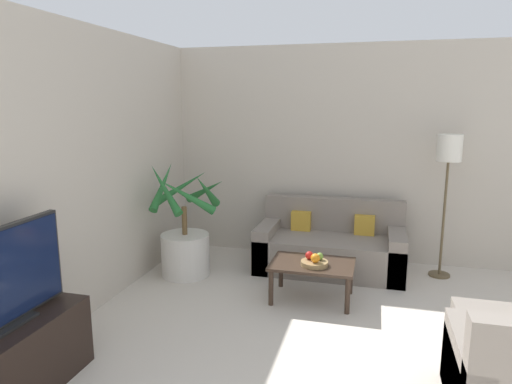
{
  "coord_description": "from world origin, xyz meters",
  "views": [
    {
      "loc": [
        -0.5,
        0.11,
        1.99
      ],
      "look_at": [
        -1.79,
        4.98,
        1.0
      ],
      "focal_mm": 32.0,
      "sensor_mm": 36.0,
      "label": 1
    }
  ],
  "objects_px": {
    "television": "(5,277)",
    "fruit_bowl": "(314,263)",
    "sofa_loveseat": "(330,247)",
    "orange_fruit": "(315,258)",
    "floor_lamp": "(448,159)",
    "potted_palm": "(185,241)",
    "coffee_table": "(312,268)",
    "apple_red": "(309,255)",
    "tv_console": "(14,361)",
    "ottoman": "(497,338)",
    "apple_green": "(320,256)"
  },
  "relations": [
    {
      "from": "television",
      "to": "fruit_bowl",
      "type": "xyz_separation_m",
      "value": [
        1.76,
        2.03,
        -0.45
      ]
    },
    {
      "from": "sofa_loveseat",
      "to": "orange_fruit",
      "type": "height_order",
      "value": "sofa_loveseat"
    },
    {
      "from": "floor_lamp",
      "to": "fruit_bowl",
      "type": "relative_size",
      "value": 6.07
    },
    {
      "from": "sofa_loveseat",
      "to": "fruit_bowl",
      "type": "bearing_deg",
      "value": -93.46
    },
    {
      "from": "floor_lamp",
      "to": "potted_palm",
      "type": "bearing_deg",
      "value": -165.95
    },
    {
      "from": "coffee_table",
      "to": "apple_red",
      "type": "bearing_deg",
      "value": -128.99
    },
    {
      "from": "tv_console",
      "to": "ottoman",
      "type": "xyz_separation_m",
      "value": [
        3.28,
        1.31,
        -0.06
      ]
    },
    {
      "from": "fruit_bowl",
      "to": "apple_red",
      "type": "height_order",
      "value": "apple_red"
    },
    {
      "from": "potted_palm",
      "to": "ottoman",
      "type": "relative_size",
      "value": 2.13
    },
    {
      "from": "sofa_loveseat",
      "to": "apple_red",
      "type": "relative_size",
      "value": 20.91
    },
    {
      "from": "television",
      "to": "floor_lamp",
      "type": "xyz_separation_m",
      "value": [
        3.09,
        3.14,
        0.5
      ]
    },
    {
      "from": "coffee_table",
      "to": "orange_fruit",
      "type": "bearing_deg",
      "value": -69.78
    },
    {
      "from": "tv_console",
      "to": "floor_lamp",
      "type": "xyz_separation_m",
      "value": [
        3.09,
        3.14,
        1.1
      ]
    },
    {
      "from": "tv_console",
      "to": "floor_lamp",
      "type": "bearing_deg",
      "value": 45.42
    },
    {
      "from": "television",
      "to": "ottoman",
      "type": "xyz_separation_m",
      "value": [
        3.28,
        1.31,
        -0.66
      ]
    },
    {
      "from": "tv_console",
      "to": "ottoman",
      "type": "bearing_deg",
      "value": 21.78
    },
    {
      "from": "potted_palm",
      "to": "tv_console",
      "type": "bearing_deg",
      "value": -94.97
    },
    {
      "from": "fruit_bowl",
      "to": "orange_fruit",
      "type": "height_order",
      "value": "orange_fruit"
    },
    {
      "from": "tv_console",
      "to": "apple_green",
      "type": "xyz_separation_m",
      "value": [
        1.81,
        2.08,
        0.21
      ]
    },
    {
      "from": "apple_green",
      "to": "orange_fruit",
      "type": "distance_m",
      "value": 0.1
    },
    {
      "from": "floor_lamp",
      "to": "orange_fruit",
      "type": "bearing_deg",
      "value": -138.92
    },
    {
      "from": "apple_red",
      "to": "ottoman",
      "type": "relative_size",
      "value": 0.13
    },
    {
      "from": "sofa_loveseat",
      "to": "fruit_bowl",
      "type": "height_order",
      "value": "sofa_loveseat"
    },
    {
      "from": "tv_console",
      "to": "apple_green",
      "type": "bearing_deg",
      "value": 48.98
    },
    {
      "from": "potted_palm",
      "to": "sofa_loveseat",
      "type": "bearing_deg",
      "value": 20.78
    },
    {
      "from": "fruit_bowl",
      "to": "floor_lamp",
      "type": "bearing_deg",
      "value": 39.76
    },
    {
      "from": "potted_palm",
      "to": "apple_red",
      "type": "distance_m",
      "value": 1.54
    },
    {
      "from": "potted_palm",
      "to": "apple_green",
      "type": "bearing_deg",
      "value": -11.75
    },
    {
      "from": "fruit_bowl",
      "to": "orange_fruit",
      "type": "distance_m",
      "value": 0.08
    },
    {
      "from": "coffee_table",
      "to": "ottoman",
      "type": "xyz_separation_m",
      "value": [
        1.55,
        -0.8,
        -0.13
      ]
    },
    {
      "from": "tv_console",
      "to": "potted_palm",
      "type": "xyz_separation_m",
      "value": [
        0.21,
        2.41,
        0.14
      ]
    },
    {
      "from": "fruit_bowl",
      "to": "orange_fruit",
      "type": "bearing_deg",
      "value": -72.71
    },
    {
      "from": "floor_lamp",
      "to": "apple_red",
      "type": "bearing_deg",
      "value": -142.44
    },
    {
      "from": "sofa_loveseat",
      "to": "ottoman",
      "type": "distance_m",
      "value": 2.25
    },
    {
      "from": "floor_lamp",
      "to": "fruit_bowl",
      "type": "distance_m",
      "value": 1.97
    },
    {
      "from": "tv_console",
      "to": "apple_green",
      "type": "distance_m",
      "value": 2.77
    },
    {
      "from": "television",
      "to": "floor_lamp",
      "type": "relative_size",
      "value": 0.62
    },
    {
      "from": "coffee_table",
      "to": "ottoman",
      "type": "height_order",
      "value": "ottoman"
    },
    {
      "from": "sofa_loveseat",
      "to": "potted_palm",
      "type": "bearing_deg",
      "value": -159.22
    },
    {
      "from": "potted_palm",
      "to": "apple_green",
      "type": "distance_m",
      "value": 1.64
    },
    {
      "from": "floor_lamp",
      "to": "ottoman",
      "type": "xyz_separation_m",
      "value": [
        0.19,
        -1.82,
        -1.16
      ]
    },
    {
      "from": "apple_red",
      "to": "apple_green",
      "type": "bearing_deg",
      "value": 4.89
    },
    {
      "from": "television",
      "to": "fruit_bowl",
      "type": "distance_m",
      "value": 2.73
    },
    {
      "from": "orange_fruit",
      "to": "television",
      "type": "bearing_deg",
      "value": -131.71
    },
    {
      "from": "television",
      "to": "sofa_loveseat",
      "type": "xyz_separation_m",
      "value": [
        1.82,
        3.03,
        -0.6
      ]
    },
    {
      "from": "television",
      "to": "apple_green",
      "type": "distance_m",
      "value": 2.78
    },
    {
      "from": "ottoman",
      "to": "apple_red",
      "type": "bearing_deg",
      "value": 154.17
    },
    {
      "from": "apple_red",
      "to": "orange_fruit",
      "type": "height_order",
      "value": "orange_fruit"
    },
    {
      "from": "floor_lamp",
      "to": "ottoman",
      "type": "bearing_deg",
      "value": -84.01
    },
    {
      "from": "coffee_table",
      "to": "television",
      "type": "bearing_deg",
      "value": -129.43
    }
  ]
}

